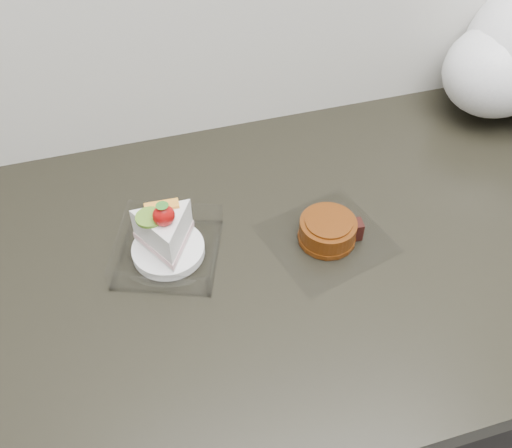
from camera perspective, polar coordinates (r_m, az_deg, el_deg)
counter at (r=1.25m, az=9.11°, el=-14.42°), size 2.04×0.64×0.90m
cake_tray at (r=0.82m, az=-8.90°, el=-1.72°), size 0.18×0.18×0.11m
mooncake_wrap at (r=0.85m, az=7.25°, el=-0.79°), size 0.20×0.19×0.04m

